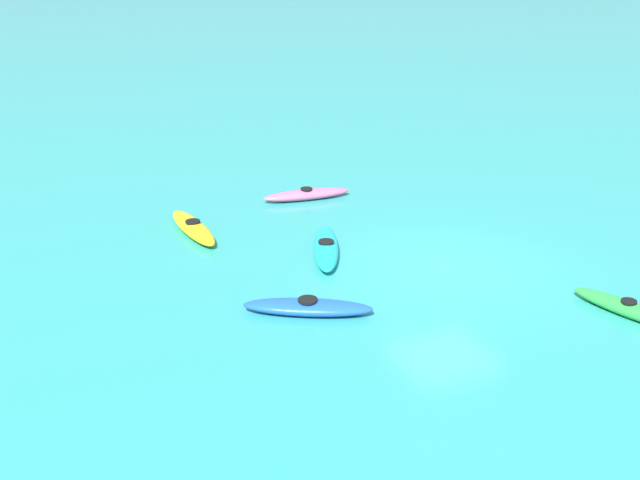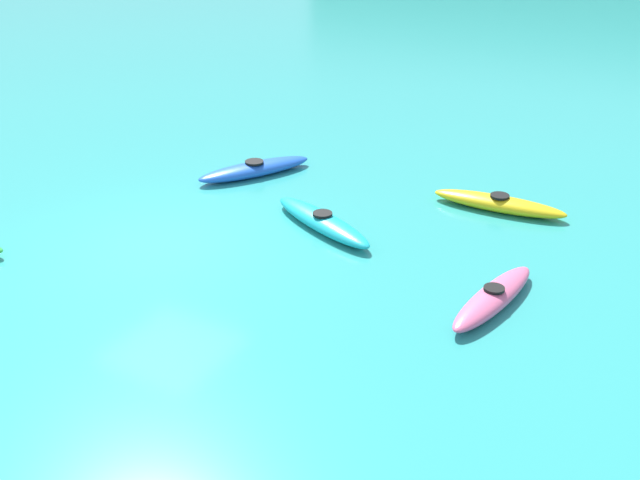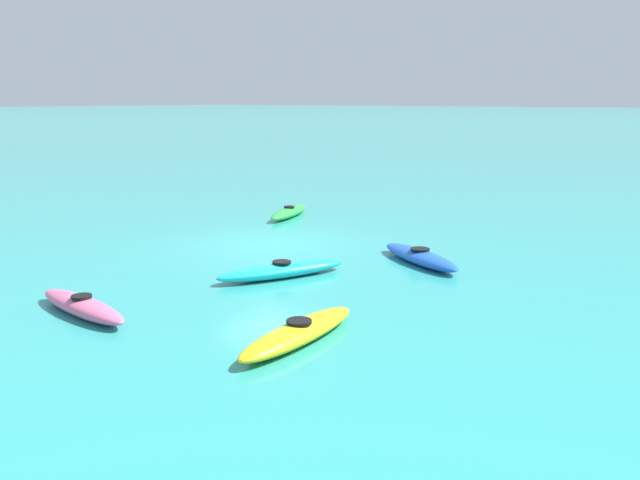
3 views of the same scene
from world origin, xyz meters
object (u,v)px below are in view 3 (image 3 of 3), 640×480
kayak_pink (82,306)px  kayak_yellow (299,332)px  kayak_green (289,212)px  kayak_blue (420,257)px  kayak_cyan (282,270)px

kayak_pink → kayak_yellow: 4.27m
kayak_yellow → kayak_green: 11.74m
kayak_blue → kayak_cyan: bearing=-31.7°
kayak_pink → kayak_yellow: size_ratio=0.94×
kayak_blue → kayak_green: bearing=-115.1°
kayak_pink → kayak_blue: bearing=156.6°
kayak_pink → kayak_green: same height
kayak_pink → kayak_blue: size_ratio=0.97×
kayak_blue → kayak_green: (-3.09, -6.59, -0.00)m
kayak_yellow → kayak_green: same height
kayak_cyan → kayak_green: (-6.08, -4.75, -0.00)m
kayak_cyan → kayak_yellow: size_ratio=1.02×
kayak_blue → kayak_yellow: size_ratio=0.97×
kayak_cyan → kayak_pink: (4.20, -1.27, -0.00)m
kayak_yellow → kayak_blue: bearing=-170.8°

